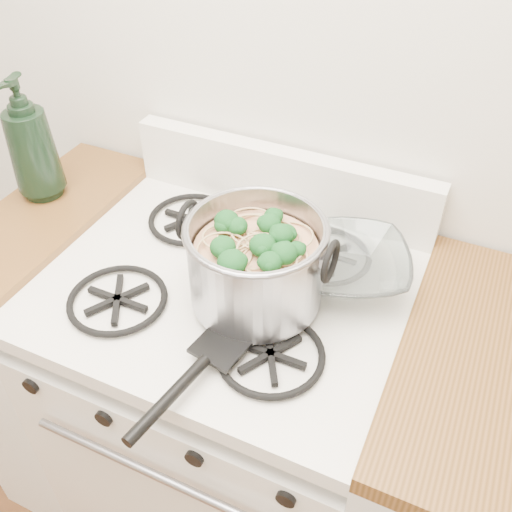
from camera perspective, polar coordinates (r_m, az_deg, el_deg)
The scene contains 6 objects.
gas_range at distance 1.57m, azimuth -2.51°, elevation -15.13°, with size 0.76×0.66×0.92m.
counter_left at distance 1.76m, azimuth -17.47°, elevation -8.21°, with size 0.25×0.65×0.92m.
stock_pot at distance 1.09m, azimuth -0.00°, elevation -0.76°, with size 0.30×0.27×0.19m.
spatula at distance 1.06m, azimuth -3.20°, elevation -8.37°, with size 0.29×0.31×0.02m, color black, non-canonical shape.
glass_bowl at distance 1.20m, azimuth 9.06°, elevation -1.49°, with size 0.10×0.10×0.02m, color white.
bottle at distance 1.46m, azimuth -21.70°, elevation 10.84°, with size 0.12×0.12×0.31m, color black.
Camera 1 is at (0.43, 0.49, 1.73)m, focal length 40.00 mm.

